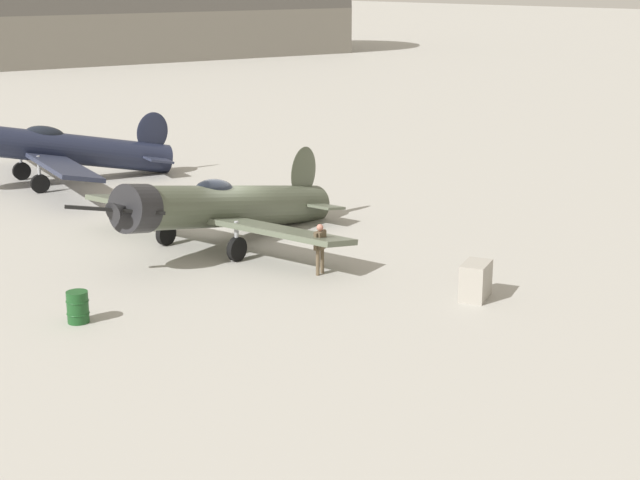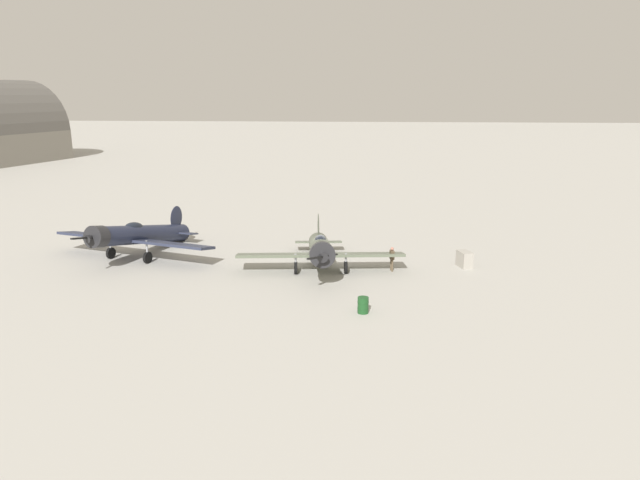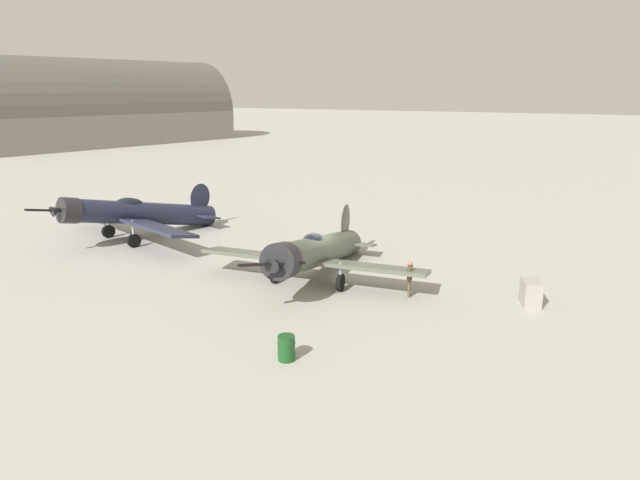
{
  "view_description": "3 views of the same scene",
  "coord_description": "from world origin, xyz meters",
  "px_view_note": "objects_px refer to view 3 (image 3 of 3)",
  "views": [
    {
      "loc": [
        22.32,
        24.88,
        9.2
      ],
      "look_at": [
        0.73,
        4.75,
        1.1
      ],
      "focal_mm": 55.78,
      "sensor_mm": 36.0,
      "label": 1
    },
    {
      "loc": [
        37.16,
        3.09,
        11.29
      ],
      "look_at": [
        0.0,
        -0.0,
        1.8
      ],
      "focal_mm": 32.52,
      "sensor_mm": 36.0,
      "label": 2
    },
    {
      "loc": [
        23.15,
        11.75,
        8.83
      ],
      "look_at": [
        0.0,
        -0.0,
        1.8
      ],
      "focal_mm": 31.52,
      "sensor_mm": 36.0,
      "label": 3
    }
  ],
  "objects_px": {
    "equipment_crate": "(531,293)",
    "fuel_drum": "(286,348)",
    "ground_crew_mechanic": "(410,275)",
    "airplane_foreground": "(316,252)",
    "airplane_mid_apron": "(138,214)"
  },
  "relations": [
    {
      "from": "equipment_crate",
      "to": "fuel_drum",
      "type": "distance_m",
      "value": 11.15
    },
    {
      "from": "ground_crew_mechanic",
      "to": "equipment_crate",
      "type": "bearing_deg",
      "value": -179.09
    },
    {
      "from": "airplane_foreground",
      "to": "ground_crew_mechanic",
      "type": "xyz_separation_m",
      "value": [
        0.24,
        4.7,
        -0.37
      ]
    },
    {
      "from": "airplane_foreground",
      "to": "equipment_crate",
      "type": "height_order",
      "value": "airplane_foreground"
    },
    {
      "from": "airplane_foreground",
      "to": "equipment_crate",
      "type": "distance_m",
      "value": 9.67
    },
    {
      "from": "airplane_foreground",
      "to": "ground_crew_mechanic",
      "type": "bearing_deg",
      "value": 80.66
    },
    {
      "from": "airplane_mid_apron",
      "to": "airplane_foreground",
      "type": "bearing_deg",
      "value": 99.31
    },
    {
      "from": "airplane_mid_apron",
      "to": "ground_crew_mechanic",
      "type": "height_order",
      "value": "airplane_mid_apron"
    },
    {
      "from": "airplane_mid_apron",
      "to": "equipment_crate",
      "type": "height_order",
      "value": "airplane_mid_apron"
    },
    {
      "from": "equipment_crate",
      "to": "fuel_drum",
      "type": "height_order",
      "value": "equipment_crate"
    },
    {
      "from": "equipment_crate",
      "to": "airplane_foreground",
      "type": "bearing_deg",
      "value": -83.51
    },
    {
      "from": "airplane_mid_apron",
      "to": "equipment_crate",
      "type": "bearing_deg",
      "value": 105.28
    },
    {
      "from": "ground_crew_mechanic",
      "to": "airplane_foreground",
      "type": "bearing_deg",
      "value": -17.18
    },
    {
      "from": "fuel_drum",
      "to": "airplane_mid_apron",
      "type": "bearing_deg",
      "value": -121.1
    },
    {
      "from": "airplane_mid_apron",
      "to": "fuel_drum",
      "type": "bearing_deg",
      "value": 75.82
    }
  ]
}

